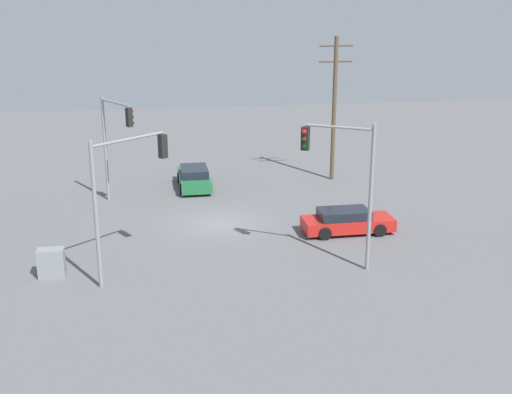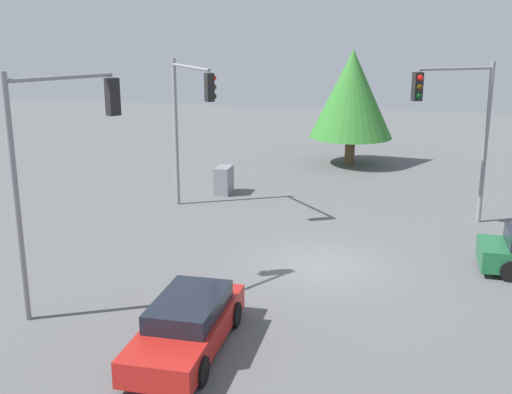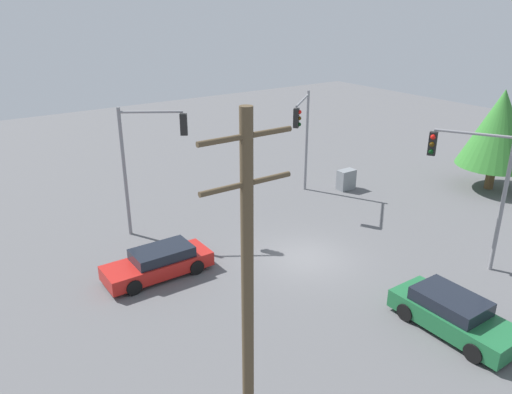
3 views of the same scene
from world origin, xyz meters
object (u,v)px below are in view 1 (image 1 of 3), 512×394
(traffic_signal_main, at_px, (114,133))
(traffic_signal_aux, at_px, (124,181))
(sedan_green, at_px, (194,178))
(sedan_red, at_px, (347,221))
(electrical_cabinet, at_px, (51,263))
(traffic_signal_cross, at_px, (345,171))

(traffic_signal_main, xyz_separation_m, traffic_signal_aux, (-0.79, 10.65, 0.01))
(sedan_green, height_order, sedan_red, sedan_green)
(electrical_cabinet, bearing_deg, traffic_signal_cross, 175.70)
(sedan_green, distance_m, traffic_signal_cross, 15.54)
(traffic_signal_main, distance_m, traffic_signal_aux, 10.68)
(traffic_signal_main, distance_m, traffic_signal_cross, 15.21)
(traffic_signal_main, height_order, traffic_signal_cross, traffic_signal_cross)
(traffic_signal_main, relative_size, traffic_signal_cross, 0.96)
(sedan_green, distance_m, traffic_signal_aux, 14.52)
(traffic_signal_cross, height_order, electrical_cabinet, traffic_signal_cross)
(traffic_signal_cross, distance_m, electrical_cabinet, 13.54)
(sedan_red, bearing_deg, traffic_signal_aux, -71.78)
(sedan_green, relative_size, electrical_cabinet, 3.58)
(sedan_red, distance_m, electrical_cabinet, 14.85)
(sedan_red, xyz_separation_m, traffic_signal_cross, (1.57, 4.15, 3.88))
(traffic_signal_aux, height_order, electrical_cabinet, traffic_signal_aux)
(traffic_signal_main, xyz_separation_m, traffic_signal_cross, (-10.37, 11.13, 0.17))
(traffic_signal_cross, height_order, traffic_signal_aux, traffic_signal_cross)
(sedan_green, relative_size, traffic_signal_cross, 0.69)
(traffic_signal_cross, bearing_deg, traffic_signal_main, -14.73)
(sedan_red, xyz_separation_m, traffic_signal_main, (11.93, -6.98, 3.71))
(sedan_green, relative_size, traffic_signal_aux, 0.73)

